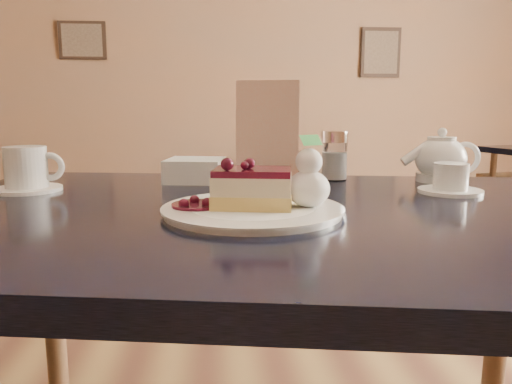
{
  "coord_description": "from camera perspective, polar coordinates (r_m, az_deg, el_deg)",
  "views": [
    {
      "loc": [
        -0.09,
        -0.73,
        1.0
      ],
      "look_at": [
        -0.03,
        0.02,
        0.87
      ],
      "focal_mm": 35.0,
      "sensor_mm": 36.0,
      "label": 1
    }
  ],
  "objects": [
    {
      "name": "coffee_set",
      "position": [
        1.17,
        -24.65,
        2.19
      ],
      "size": [
        0.15,
        0.14,
        0.1
      ],
      "color": "white",
      "rests_on": "main_table"
    },
    {
      "name": "menu_card",
      "position": [
        1.24,
        1.33,
        7.04
      ],
      "size": [
        0.16,
        0.06,
        0.24
      ],
      "primitive_type": "cube",
      "rotation": [
        0.0,
        0.0,
        -0.17
      ],
      "color": "#EDE6D0",
      "rests_on": "main_table"
    },
    {
      "name": "tea_set",
      "position": [
        1.25,
        20.47,
        3.06
      ],
      "size": [
        0.18,
        0.28,
        0.11
      ],
      "color": "white",
      "rests_on": "main_table"
    },
    {
      "name": "main_table",
      "position": [
        0.92,
        -0.07,
        -7.06
      ],
      "size": [
        1.45,
        1.09,
        0.82
      ],
      "rotation": [
        0.0,
        0.0,
        -0.17
      ],
      "color": "black",
      "rests_on": "ground"
    },
    {
      "name": "cheesecake_slice",
      "position": [
        0.84,
        -0.39,
        0.44
      ],
      "size": [
        0.15,
        0.11,
        0.07
      ],
      "rotation": [
        0.0,
        0.0,
        -0.17
      ],
      "color": "#ECC36A",
      "rests_on": "dessert_plate"
    },
    {
      "name": "whipped_cream",
      "position": [
        0.84,
        6.0,
        0.4
      ],
      "size": [
        0.07,
        0.07,
        0.06
      ],
      "color": "white",
      "rests_on": "dessert_plate"
    },
    {
      "name": "sugar_shaker",
      "position": [
        1.24,
        8.96,
        4.2
      ],
      "size": [
        0.07,
        0.07,
        0.12
      ],
      "color": "white",
      "rests_on": "main_table"
    },
    {
      "name": "napkin_stack",
      "position": [
        1.22,
        -6.96,
        2.5
      ],
      "size": [
        0.15,
        0.15,
        0.05
      ],
      "primitive_type": "cube",
      "rotation": [
        0.0,
        0.0,
        -0.17
      ],
      "color": "white",
      "rests_on": "main_table"
    },
    {
      "name": "dessert_plate",
      "position": [
        0.84,
        -0.39,
        -2.14
      ],
      "size": [
        0.3,
        0.3,
        0.01
      ],
      "primitive_type": "cylinder",
      "color": "white",
      "rests_on": "main_table"
    },
    {
      "name": "berry_sauce",
      "position": [
        0.85,
        -6.71,
        -1.49
      ],
      "size": [
        0.09,
        0.09,
        0.01
      ],
      "primitive_type": "cylinder",
      "color": "black",
      "rests_on": "dessert_plate"
    }
  ]
}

